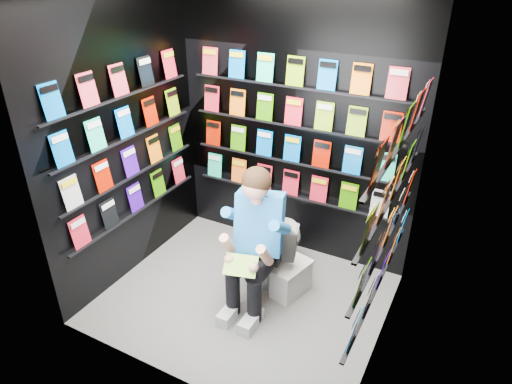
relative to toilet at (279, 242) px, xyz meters
The scene contains 13 objects.
floor 0.61m from the toilet, 103.38° to the right, with size 2.40×2.40×0.00m, color slate.
wall_back 1.08m from the toilet, 102.23° to the left, with size 2.40×0.04×2.60m, color black.
wall_front 1.75m from the toilet, 94.39° to the right, with size 2.40×0.04×2.60m, color black.
wall_left 1.68m from the toilet, 160.05° to the right, with size 0.04×2.00×2.60m, color black.
wall_right 1.51m from the toilet, 23.69° to the right, with size 0.04×2.00×2.60m, color black.
comics_back 1.07m from the toilet, 102.95° to the left, with size 2.10×0.06×1.37m, color red, non-canonical shape.
comics_left 1.66m from the toilet, 159.62° to the right, with size 0.06×1.70×1.37m, color red, non-canonical shape.
comics_right 1.49m from the toilet, 24.28° to the right, with size 0.06×1.70×1.37m, color red, non-canonical shape.
toilet is the anchor object (origin of this frame).
longbox 0.38m from the toilet, 42.24° to the right, with size 0.21×0.38×0.28m, color silver.
longbox_lid 0.31m from the toilet, 42.24° to the right, with size 0.23×0.39×0.03m, color silver.
reader 0.56m from the toilet, 90.00° to the right, with size 0.54×0.79×1.45m, color blue, non-canonical shape.
held_comic 0.76m from the toilet, 90.00° to the right, with size 0.27×0.01×0.19m, color green.
Camera 1 is at (1.60, -2.80, 2.80)m, focal length 32.00 mm.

